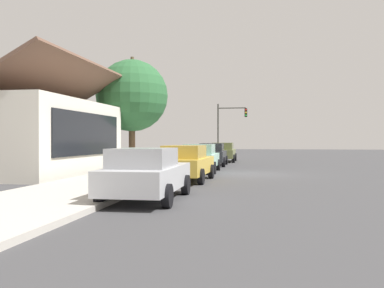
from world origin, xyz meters
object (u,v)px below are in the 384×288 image
car_mustard (186,163)px  shade_tree (132,96)px  car_olive (223,152)px  traffic_light_main (229,122)px  car_charcoal (213,154)px  utility_pole_wooden (132,109)px  car_silver (146,174)px  fire_hydrant_red (180,162)px  car_seafoam (200,158)px

car_mustard → shade_tree: 11.79m
car_olive → traffic_light_main: size_ratio=0.92×
car_mustard → traffic_light_main: traffic_light_main is taller
car_charcoal → utility_pole_wooden: size_ratio=0.61×
shade_tree → car_olive: bearing=-37.6°
shade_tree → car_mustard: bearing=-150.0°
car_mustard → shade_tree: size_ratio=0.63×
car_silver → shade_tree: bearing=18.6°
car_silver → car_olive: size_ratio=0.97×
utility_pole_wooden → fire_hydrant_red: utility_pole_wooden is taller
car_silver → shade_tree: (15.70, 5.46, 4.02)m
utility_pole_wooden → fire_hydrant_red: 6.19m
car_charcoal → traffic_light_main: (10.19, -0.34, 2.68)m
shade_tree → traffic_light_main: (11.90, -5.69, -1.35)m
shade_tree → fire_hydrant_red: shade_tree is taller
car_mustard → car_seafoam: (5.40, 0.17, -0.00)m
car_silver → traffic_light_main: bearing=-1.1°
car_silver → shade_tree: 17.11m
car_charcoal → shade_tree: bearing=106.1°
car_silver → car_olive: 22.93m
car_mustard → car_charcoal: size_ratio=1.01×
car_charcoal → fire_hydrant_red: size_ratio=6.46×
car_olive → traffic_light_main: traffic_light_main is taller
car_mustard → utility_pole_wooden: 11.51m
car_olive → fire_hydrant_red: size_ratio=6.75×
fire_hydrant_red → utility_pole_wooden: bearing=51.0°
fire_hydrant_red → car_silver: bearing=-173.4°
traffic_light_main → fire_hydrant_red: (-15.13, 1.66, -2.99)m
car_silver → traffic_light_main: traffic_light_main is taller
utility_pole_wooden → fire_hydrant_red: size_ratio=10.56×
car_mustard → car_olive: same height
car_charcoal → utility_pole_wooden: utility_pole_wooden is taller
car_olive → car_mustard: bearing=178.8°
car_charcoal → car_silver: bearing=178.6°
car_seafoam → car_olive: bearing=-2.2°
car_olive → car_seafoam: bearing=177.9°
utility_pole_wooden → fire_hydrant_red: bearing=-129.0°
car_seafoam → shade_tree: size_ratio=0.62×
shade_tree → traffic_light_main: size_ratio=1.41×
car_mustard → fire_hydrant_red: car_mustard is taller
car_mustard → shade_tree: shade_tree is taller
car_silver → car_charcoal: size_ratio=1.02×
utility_pole_wooden → car_mustard: bearing=-150.1°
car_olive → utility_pole_wooden: bearing=141.3°
fire_hydrant_red → shade_tree: bearing=51.3°
car_silver → car_olive: (22.93, -0.11, 0.00)m
traffic_light_main → fire_hydrant_red: size_ratio=7.32×
car_seafoam → traffic_light_main: traffic_light_main is taller
car_olive → traffic_light_main: 5.39m
car_olive → shade_tree: bearing=141.2°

